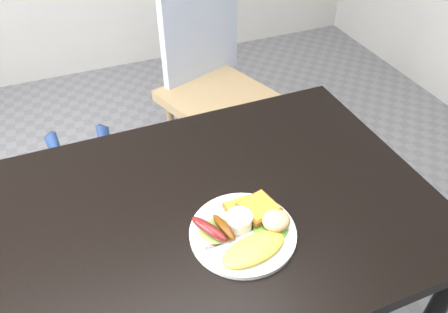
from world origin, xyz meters
The scene contains 14 objects.
dining_table centered at (0.00, 0.00, 0.73)m, with size 1.20×0.80×0.04m, color black.
dining_chair centered at (0.38, 0.90, 0.45)m, with size 0.43×0.43×0.05m, color tan.
person centered at (-0.30, 0.53, 0.67)m, with size 0.48×0.32×1.35m, color #2D4B8B.
plate centered at (0.06, -0.11, 0.76)m, with size 0.26×0.26×0.01m, color white.
lettuce_left centered at (0.00, -0.09, 0.77)m, with size 0.09×0.08×0.01m, color olive.
lettuce_right centered at (0.12, -0.14, 0.77)m, with size 0.08×0.08×0.01m, color #3C8A29.
omelette centered at (0.06, -0.18, 0.77)m, with size 0.16×0.08×0.02m, color gold.
sausage_a centered at (-0.02, -0.09, 0.78)m, with size 0.03×0.11×0.03m, color maroon.
sausage_b centered at (0.01, -0.10, 0.78)m, with size 0.02×0.09×0.02m, color #5F2E05.
ramekin centered at (0.06, -0.10, 0.78)m, with size 0.06×0.06×0.04m, color white.
toast_a centered at (0.08, -0.06, 0.77)m, with size 0.07×0.07×0.01m, color brown.
toast_b centered at (0.12, -0.08, 0.78)m, with size 0.08×0.08×0.01m, color #9A6628.
potato_salad centered at (0.14, -0.13, 0.79)m, with size 0.07×0.06×0.04m, color beige.
fork centered at (0.02, -0.13, 0.76)m, with size 0.14×0.01×0.00m, color #ADAFB7.
Camera 1 is at (-0.24, -0.72, 1.58)m, focal length 35.00 mm.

